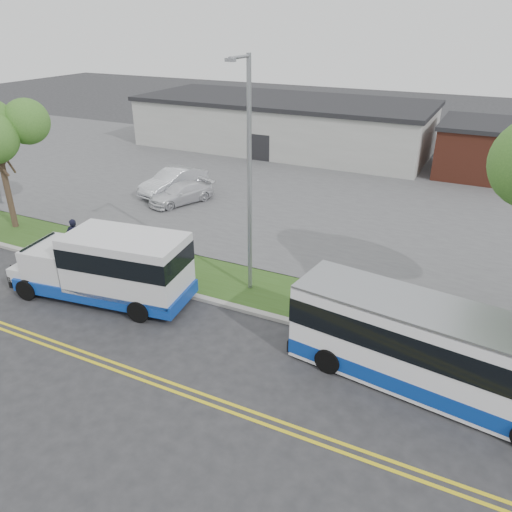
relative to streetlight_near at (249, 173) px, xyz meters
The scene contains 16 objects.
ground 6.62m from the streetlight_near, 137.72° to the right, with size 140.00×140.00×0.00m, color #28282B.
lane_line_north 8.92m from the streetlight_near, 114.52° to the right, with size 70.00×0.12×0.01m, color gold.
lane_line_south 9.15m from the streetlight_near, 113.57° to the right, with size 70.00×0.12×0.01m, color gold.
curb 6.19m from the streetlight_near, 151.52° to the right, with size 80.00×0.30×0.15m, color #9E9B93.
verge 5.99m from the streetlight_near, behind, with size 80.00×3.30×0.10m, color #2E4C19.
parking_lot 15.48m from the streetlight_near, 101.87° to the left, with size 80.00×25.00×0.10m, color #4C4C4F.
commercial_building 26.06m from the streetlight_near, 110.35° to the left, with size 25.40×10.40×4.35m.
brick_wing 24.67m from the streetlight_near, 72.14° to the left, with size 6.30×7.30×3.90m.
streetlight_near is the anchor object (origin of this frame).
shuttle_bus 6.75m from the streetlight_near, 146.07° to the right, with size 8.03×3.53×2.98m.
transit_bus 9.87m from the streetlight_near, 20.06° to the right, with size 10.50×3.66×2.85m.
pedestrian 10.05m from the streetlight_near, behind, with size 0.70×0.46×1.92m, color black.
parked_car_a 14.49m from the streetlight_near, 138.09° to the left, with size 1.72×4.95×1.63m, color silver.
parked_car_b 12.68m from the streetlight_near, 138.20° to the left, with size 1.74×4.28×1.24m, color silver.
grocery_bag_left 10.69m from the streetlight_near, behind, with size 0.32×0.32×0.32m, color white.
grocery_bag_right 10.13m from the streetlight_near, behind, with size 0.32×0.32×0.32m, color white.
Camera 1 is at (11.63, -14.11, 10.77)m, focal length 35.00 mm.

